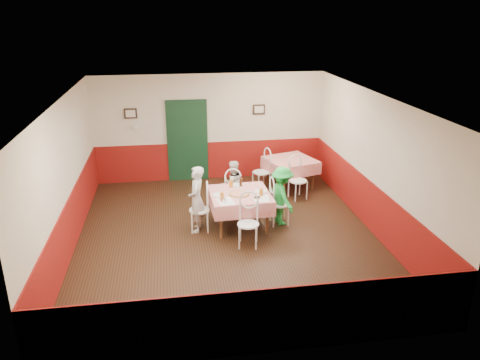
{
  "coord_description": "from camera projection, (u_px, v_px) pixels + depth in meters",
  "views": [
    {
      "loc": [
        -1.05,
        -8.47,
        4.35
      ],
      "look_at": [
        0.32,
        0.38,
        1.05
      ],
      "focal_mm": 35.0,
      "sensor_mm": 36.0,
      "label": 1
    }
  ],
  "objects": [
    {
      "name": "wainscot_front",
      "position": [
        261.0,
        322.0,
        6.1
      ],
      "size": [
        6.0,
        0.03,
        1.0
      ],
      "primitive_type": "cube",
      "color": "maroon",
      "rests_on": "ground"
    },
    {
      "name": "chair_left",
      "position": [
        199.0,
        210.0,
        9.6
      ],
      "size": [
        0.44,
        0.44,
        0.9
      ],
      "primitive_type": null,
      "rotation": [
        0.0,
        0.0,
        -1.63
      ],
      "color": "white",
      "rests_on": "ground"
    },
    {
      "name": "glass_b",
      "position": [
        261.0,
        192.0,
        9.49
      ],
      "size": [
        0.08,
        0.08,
        0.15
      ],
      "primitive_type": "cylinder",
      "rotation": [
        0.0,
        0.0,
        0.03
      ],
      "color": "#BF7219",
      "rests_on": "main_table"
    },
    {
      "name": "right_wall",
      "position": [
        374.0,
        163.0,
        9.45
      ],
      "size": [
        0.1,
        7.0,
        2.8
      ],
      "primitive_type": "cube",
      "color": "beige",
      "rests_on": "ground"
    },
    {
      "name": "glass_a",
      "position": [
        222.0,
        196.0,
        9.31
      ],
      "size": [
        0.08,
        0.08,
        0.15
      ],
      "primitive_type": "cylinder",
      "rotation": [
        0.0,
        0.0,
        0.03
      ],
      "color": "#BF7219",
      "rests_on": "main_table"
    },
    {
      "name": "diner_left",
      "position": [
        197.0,
        199.0,
        9.51
      ],
      "size": [
        0.42,
        0.56,
        1.39
      ],
      "primitive_type": "imported",
      "rotation": [
        0.0,
        0.0,
        -1.75
      ],
      "color": "gray",
      "rests_on": "ground"
    },
    {
      "name": "beer_bottle",
      "position": [
        241.0,
        182.0,
        9.96
      ],
      "size": [
        0.06,
        0.06,
        0.21
      ],
      "primitive_type": "cylinder",
      "rotation": [
        0.0,
        0.0,
        0.03
      ],
      "color": "#381C0A",
      "rests_on": "main_table"
    },
    {
      "name": "main_table",
      "position": [
        240.0,
        210.0,
        9.78
      ],
      "size": [
        1.26,
        1.26,
        0.77
      ],
      "primitive_type": "cube",
      "rotation": [
        0.0,
        0.0,
        0.03
      ],
      "color": "red",
      "rests_on": "ground"
    },
    {
      "name": "chair_near",
      "position": [
        248.0,
        224.0,
        8.97
      ],
      "size": [
        0.5,
        0.5,
        0.9
      ],
      "primitive_type": null,
      "rotation": [
        0.0,
        0.0,
        -0.23
      ],
      "color": "white",
      "rests_on": "ground"
    },
    {
      "name": "wallet",
      "position": [
        257.0,
        197.0,
        9.4
      ],
      "size": [
        0.11,
        0.09,
        0.02
      ],
      "primitive_type": "cube",
      "rotation": [
        0.0,
        0.0,
        0.03
      ],
      "color": "black",
      "rests_on": "main_table"
    },
    {
      "name": "door",
      "position": [
        187.0,
        142.0,
        12.26
      ],
      "size": [
        0.96,
        0.06,
        2.1
      ],
      "primitive_type": "cube",
      "color": "black",
      "rests_on": "ground"
    },
    {
      "name": "floor",
      "position": [
        227.0,
        236.0,
        9.51
      ],
      "size": [
        7.0,
        7.0,
        0.0
      ],
      "primitive_type": "plane",
      "color": "black",
      "rests_on": "ground"
    },
    {
      "name": "shaker_a",
      "position": [
        224.0,
        200.0,
        9.18
      ],
      "size": [
        0.04,
        0.04,
        0.09
      ],
      "primitive_type": "cylinder",
      "rotation": [
        0.0,
        0.0,
        0.03
      ],
      "color": "silver",
      "rests_on": "main_table"
    },
    {
      "name": "glass_c",
      "position": [
        231.0,
        184.0,
        9.94
      ],
      "size": [
        0.08,
        0.08,
        0.15
      ],
      "primitive_type": "cylinder",
      "rotation": [
        0.0,
        0.0,
        0.03
      ],
      "color": "#BF7219",
      "rests_on": "main_table"
    },
    {
      "name": "menu_right",
      "position": [
        261.0,
        198.0,
        9.38
      ],
      "size": [
        0.37,
        0.45,
        0.0
      ],
      "primitive_type": "cube",
      "rotation": [
        0.0,
        0.0,
        -0.18
      ],
      "color": "white",
      "rests_on": "main_table"
    },
    {
      "name": "ceiling",
      "position": [
        226.0,
        98.0,
        8.54
      ],
      "size": [
        7.0,
        7.0,
        0.0
      ],
      "primitive_type": "plane",
      "color": "white",
      "rests_on": "back_wall"
    },
    {
      "name": "shaker_c",
      "position": [
        222.0,
        199.0,
        9.21
      ],
      "size": [
        0.04,
        0.04,
        0.09
      ],
      "primitive_type": "cylinder",
      "rotation": [
        0.0,
        0.0,
        0.03
      ],
      "color": "#B23319",
      "rests_on": "main_table"
    },
    {
      "name": "chair_second_b",
      "position": [
        298.0,
        181.0,
        11.22
      ],
      "size": [
        0.52,
        0.52,
        0.9
      ],
      "primitive_type": null,
      "rotation": [
        0.0,
        0.0,
        0.3
      ],
      "color": "white",
      "rests_on": "ground"
    },
    {
      "name": "plate_left",
      "position": [
        219.0,
        195.0,
        9.54
      ],
      "size": [
        0.26,
        0.26,
        0.01
      ],
      "primitive_type": "cylinder",
      "rotation": [
        0.0,
        0.0,
        0.03
      ],
      "color": "white",
      "rests_on": "main_table"
    },
    {
      "name": "thermostat",
      "position": [
        136.0,
        127.0,
        11.92
      ],
      "size": [
        0.1,
        0.03,
        0.1
      ],
      "primitive_type": "cube",
      "color": "white",
      "rests_on": "back_wall"
    },
    {
      "name": "shaker_b",
      "position": [
        225.0,
        201.0,
        9.14
      ],
      "size": [
        0.04,
        0.04,
        0.09
      ],
      "primitive_type": "cylinder",
      "rotation": [
        0.0,
        0.0,
        0.03
      ],
      "color": "silver",
      "rests_on": "main_table"
    },
    {
      "name": "wainscot_right",
      "position": [
        369.0,
        204.0,
        9.76
      ],
      "size": [
        0.03,
        7.0,
        1.0
      ],
      "primitive_type": "cube",
      "color": "maroon",
      "rests_on": "ground"
    },
    {
      "name": "diner_far",
      "position": [
        233.0,
        186.0,
        10.53
      ],
      "size": [
        0.66,
        0.57,
        1.17
      ],
      "primitive_type": "imported",
      "rotation": [
        0.0,
        0.0,
        3.4
      ],
      "color": "gray",
      "rests_on": "ground"
    },
    {
      "name": "chair_second_a",
      "position": [
        261.0,
        172.0,
        11.81
      ],
      "size": [
        0.52,
        0.52,
        0.9
      ],
      "primitive_type": null,
      "rotation": [
        0.0,
        0.0,
        -1.28
      ],
      "color": "white",
      "rests_on": "ground"
    },
    {
      "name": "chair_far",
      "position": [
        233.0,
        192.0,
        10.53
      ],
      "size": [
        0.47,
        0.47,
        0.9
      ],
      "primitive_type": null,
      "rotation": [
        0.0,
        0.0,
        3.0
      ],
      "color": "white",
      "rests_on": "ground"
    },
    {
      "name": "wainscot_left",
      "position": [
        72.0,
        223.0,
        8.91
      ],
      "size": [
        0.03,
        7.0,
        1.0
      ],
      "primitive_type": "cube",
      "color": "maroon",
      "rests_on": "ground"
    },
    {
      "name": "second_table",
      "position": [
        290.0,
        173.0,
        11.94
      ],
      "size": [
        1.4,
        1.4,
        0.77
      ],
      "primitive_type": "cube",
      "rotation": [
        0.0,
        0.0,
        0.3
      ],
      "color": "red",
      "rests_on": "ground"
    },
    {
      "name": "picture_left",
      "position": [
        131.0,
        113.0,
        11.78
      ],
      "size": [
        0.32,
        0.03,
        0.26
      ],
      "primitive_type": "cube",
      "color": "black",
      "rests_on": "back_wall"
    },
    {
      "name": "chair_right",
      "position": [
        279.0,
        204.0,
        9.9
      ],
      "size": [
        0.43,
        0.43,
        0.9
      ],
      "primitive_type": null,
      "rotation": [
        0.0,
        0.0,
        1.59
      ],
      "color": "white",
      "rests_on": "ground"
    },
    {
      "name": "left_wall",
      "position": [
        65.0,
        179.0,
        8.59
      ],
      "size": [
        0.1,
        7.0,
        2.8
      ],
      "primitive_type": "cube",
      "color": "beige",
      "rests_on": "ground"
    },
    {
      "name": "menu_left",
      "position": [
        226.0,
        201.0,
        9.23
      ],
      "size": [
        0.36,
        0.45,
        0.0
      ],
      "primitive_type": "cube",
      "rotation": [
        0.0,
        0.0,
        0.17
      ],
      "color": "white",
      "rests_on": "main_table"
    },
    {
      "name": "plate_right",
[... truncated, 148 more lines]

